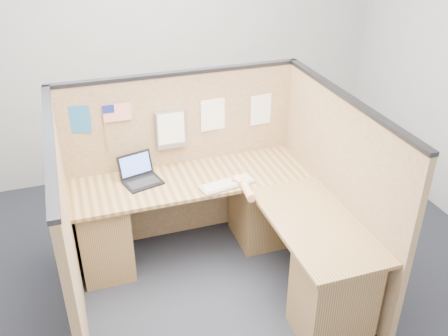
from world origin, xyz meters
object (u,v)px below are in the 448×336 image
object	(u,v)px
l_desk	(229,235)
mouse	(238,181)
keyboard	(227,184)
laptop	(141,175)

from	to	relation	value
l_desk	mouse	world-z (taller)	mouse
l_desk	keyboard	xyz separation A→B (m)	(0.05, 0.19, 0.35)
l_desk	mouse	bearing A→B (deg)	54.67
l_desk	laptop	world-z (taller)	laptop
mouse	laptop	bearing A→B (deg)	158.10
mouse	l_desk	bearing A→B (deg)	-125.33
laptop	mouse	size ratio (longest dim) A/B	3.40
l_desk	laptop	xyz separation A→B (m)	(-0.57, 0.49, 0.39)
keyboard	l_desk	bearing A→B (deg)	-115.17
l_desk	keyboard	distance (m)	0.40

